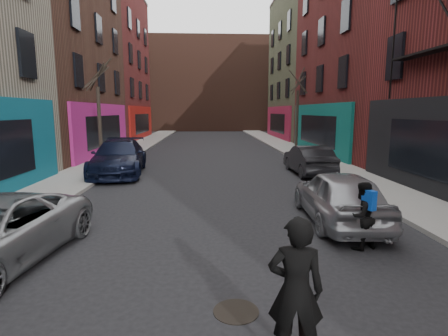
{
  "coord_description": "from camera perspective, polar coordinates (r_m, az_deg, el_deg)",
  "views": [
    {
      "loc": [
        -0.36,
        -1.41,
        3.02
      ],
      "look_at": [
        0.06,
        7.23,
        1.6
      ],
      "focal_mm": 28.0,
      "sensor_mm": 36.0,
      "label": 1
    }
  ],
  "objects": [
    {
      "name": "sidewalk_left",
      "position": [
        32.09,
        -13.35,
        3.77
      ],
      "size": [
        2.5,
        84.0,
        0.13
      ],
      "primitive_type": "cube",
      "color": "gray",
      "rests_on": "ground"
    },
    {
      "name": "manhole",
      "position": [
        5.74,
        1.99,
        -22.33
      ],
      "size": [
        0.72,
        0.72,
        0.01
      ],
      "primitive_type": "cylinder",
      "rotation": [
        0.0,
        0.0,
        0.03
      ],
      "color": "black",
      "rests_on": "ground"
    },
    {
      "name": "parked_right_end",
      "position": [
        17.26,
        13.64,
        1.31
      ],
      "size": [
        1.54,
        4.26,
        1.4
      ],
      "primitive_type": "imported",
      "rotation": [
        0.0,
        0.0,
        3.16
      ],
      "color": "black",
      "rests_on": "ground"
    },
    {
      "name": "sidewalk_right",
      "position": [
        32.23,
        9.11,
        3.92
      ],
      "size": [
        2.5,
        84.0,
        0.13
      ],
      "primitive_type": "cube",
      "color": "gray",
      "rests_on": "ground"
    },
    {
      "name": "parked_right_far",
      "position": [
        10.03,
        18.18,
        -4.35
      ],
      "size": [
        1.93,
        4.37,
        1.46
      ],
      "primitive_type": "imported",
      "rotation": [
        0.0,
        0.0,
        3.09
      ],
      "color": "#9A9CA2",
      "rests_on": "ground"
    },
    {
      "name": "skateboarder",
      "position": [
        4.31,
        11.61,
        -19.02
      ],
      "size": [
        0.71,
        0.53,
        1.77
      ],
      "primitive_type": "imported",
      "rotation": [
        0.0,
        0.0,
        2.96
      ],
      "color": "black",
      "rests_on": "skateboard"
    },
    {
      "name": "parked_left_end",
      "position": [
        17.49,
        -16.77,
        1.68
      ],
      "size": [
        2.83,
        5.84,
        1.64
      ],
      "primitive_type": "imported",
      "rotation": [
        0.0,
        0.0,
        0.1
      ],
      "color": "black",
      "rests_on": "ground"
    },
    {
      "name": "building_far",
      "position": [
        57.55,
        -2.46,
        13.25
      ],
      "size": [
        40.0,
        10.0,
        14.0
      ],
      "primitive_type": "cube",
      "color": "#47281E",
      "rests_on": "ground"
    },
    {
      "name": "tree_right_far",
      "position": [
        26.25,
        11.91,
        10.22
      ],
      "size": [
        2.0,
        2.0,
        6.8
      ],
      "primitive_type": null,
      "color": "black",
      "rests_on": "sidewalk_right"
    },
    {
      "name": "tree_left_far",
      "position": [
        20.27,
        -19.8,
        9.78
      ],
      "size": [
        2.0,
        2.0,
        6.5
      ],
      "primitive_type": null,
      "color": "black",
      "rests_on": "sidewalk_left"
    },
    {
      "name": "pedestrian",
      "position": [
        8.26,
        21.56,
        -7.2
      ],
      "size": [
        0.88,
        0.79,
        1.5
      ],
      "rotation": [
        0.0,
        0.0,
        3.5
      ],
      "color": "black",
      "rests_on": "ground"
    }
  ]
}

